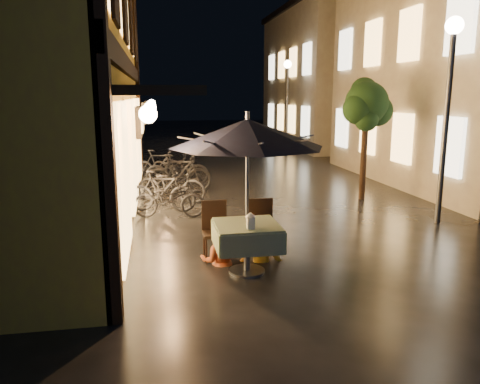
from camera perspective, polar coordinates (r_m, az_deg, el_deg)
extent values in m
plane|color=black|center=(7.89, 12.24, -8.52)|extent=(90.00, 90.00, 0.00)
cube|color=#B98535|center=(11.22, -25.74, 14.72)|extent=(4.50, 11.00, 7.00)
cube|color=black|center=(10.85, -13.59, 14.60)|extent=(0.12, 11.00, 0.35)
cube|color=black|center=(10.82, -10.38, 11.83)|extent=(1.20, 10.50, 0.12)
cube|color=#FFBE64|center=(12.48, -13.35, 20.20)|extent=(0.10, 0.90, 1.50)
cube|color=#FFBE64|center=(14.95, -12.85, 18.76)|extent=(0.10, 0.90, 1.50)
cube|color=#FFBE64|center=(7.45, -14.13, 1.37)|extent=(0.10, 2.20, 2.40)
cube|color=#FFBE64|center=(10.91, -12.96, 4.61)|extent=(0.10, 2.20, 2.40)
cube|color=#FFBE64|center=(14.39, -12.35, 6.29)|extent=(0.10, 2.20, 2.40)
cube|color=#FFBE64|center=(12.20, 24.16, 5.08)|extent=(0.10, 1.00, 1.40)
cube|color=#FFBE64|center=(12.25, 25.31, 18.18)|extent=(0.10, 1.00, 1.40)
cube|color=#FFBE64|center=(14.07, 19.14, 6.20)|extent=(0.10, 1.00, 1.40)
cube|color=#FFBE64|center=(14.11, 19.94, 17.58)|extent=(0.10, 1.00, 1.40)
cube|color=#FFBE64|center=(16.02, 15.31, 7.03)|extent=(0.10, 1.00, 1.40)
cube|color=#FFBE64|center=(16.05, 15.87, 17.03)|extent=(0.10, 1.00, 1.40)
cube|color=#FFBE64|center=(18.02, 12.30, 7.65)|extent=(0.10, 1.00, 1.40)
cube|color=#FFBE64|center=(18.05, 12.70, 16.54)|extent=(0.10, 1.00, 1.40)
cube|color=beige|center=(26.93, 12.88, 13.14)|extent=(7.00, 10.00, 7.00)
cube|color=black|center=(27.28, 13.25, 20.82)|extent=(7.30, 10.30, 0.30)
cube|color=#FFBE64|center=(22.15, 7.94, 8.51)|extent=(0.10, 1.00, 1.40)
cube|color=#FFBE64|center=(22.17, 8.15, 15.75)|extent=(0.10, 1.00, 1.40)
cube|color=#FFBE64|center=(24.24, 6.32, 8.82)|extent=(0.10, 1.00, 1.40)
cube|color=#FFBE64|center=(24.27, 6.47, 15.43)|extent=(0.10, 1.00, 1.40)
cube|color=#FFBE64|center=(26.36, 4.95, 9.07)|extent=(0.10, 1.00, 1.40)
cube|color=#FFBE64|center=(26.38, 5.06, 15.16)|extent=(0.10, 1.00, 1.40)
cube|color=#FFBE64|center=(28.49, 3.79, 9.28)|extent=(0.10, 1.00, 1.40)
cube|color=#FFBE64|center=(28.51, 3.87, 14.91)|extent=(0.10, 1.00, 1.40)
cylinder|color=black|center=(12.61, 14.83, 4.06)|extent=(0.16, 0.16, 2.20)
sphere|color=black|center=(12.51, 15.17, 10.43)|extent=(1.10, 1.10, 1.10)
sphere|color=black|center=(12.75, 16.37, 9.48)|extent=(0.80, 0.80, 0.80)
sphere|color=black|center=(12.25, 14.15, 9.76)|extent=(0.76, 0.76, 0.76)
sphere|color=black|center=(12.80, 14.87, 11.81)|extent=(0.70, 0.70, 0.70)
sphere|color=black|center=(12.25, 15.15, 8.54)|extent=(0.60, 0.60, 0.60)
cylinder|color=#59595E|center=(10.64, 23.74, 7.00)|extent=(0.12, 0.12, 4.00)
sphere|color=#F8DFBD|center=(10.71, 24.69, 17.98)|extent=(0.36, 0.36, 0.36)
cylinder|color=#59595E|center=(21.66, 5.72, 9.82)|extent=(0.12, 0.12, 4.00)
sphere|color=#F8DFBD|center=(21.69, 5.83, 15.24)|extent=(0.36, 0.36, 0.36)
cylinder|color=#59595E|center=(7.24, 0.85, -7.09)|extent=(0.10, 0.10, 0.72)
cylinder|color=#59595E|center=(7.35, 0.84, -9.60)|extent=(0.56, 0.56, 0.04)
cube|color=#274E27|center=(7.12, 0.86, -4.12)|extent=(0.95, 0.95, 0.06)
cube|color=#274E27|center=(7.27, 4.54, -5.18)|extent=(0.04, 0.95, 0.33)
cube|color=#274E27|center=(7.10, -2.93, -5.58)|extent=(0.04, 0.95, 0.33)
cube|color=#274E27|center=(7.62, 0.17, -4.35)|extent=(0.95, 0.04, 0.33)
cube|color=#274E27|center=(6.73, 1.63, -6.56)|extent=(0.95, 0.04, 0.33)
cylinder|color=#59595E|center=(7.02, 0.87, -0.98)|extent=(0.05, 0.05, 2.30)
cone|color=black|center=(6.87, 0.89, 7.18)|extent=(2.32, 2.32, 0.42)
cylinder|color=#59595E|center=(6.86, 0.90, 9.26)|extent=(0.06, 0.06, 0.12)
cube|color=black|center=(7.76, -2.98, -5.10)|extent=(0.42, 0.42, 0.05)
cube|color=black|center=(7.88, -3.18, -2.96)|extent=(0.42, 0.04, 0.55)
cylinder|color=black|center=(7.64, -4.14, -7.23)|extent=(0.04, 0.04, 0.43)
cylinder|color=black|center=(7.69, -1.45, -7.09)|extent=(0.04, 0.04, 0.43)
cylinder|color=black|center=(7.98, -4.42, -6.40)|extent=(0.04, 0.04, 0.43)
cylinder|color=black|center=(8.03, -1.85, -6.28)|extent=(0.04, 0.04, 0.43)
cube|color=black|center=(7.90, 2.80, -4.80)|extent=(0.42, 0.42, 0.05)
cube|color=black|center=(8.01, 2.52, -2.71)|extent=(0.42, 0.04, 0.55)
cylinder|color=black|center=(7.76, 1.78, -6.91)|extent=(0.04, 0.04, 0.43)
cylinder|color=black|center=(7.84, 4.37, -6.74)|extent=(0.04, 0.04, 0.43)
cylinder|color=black|center=(8.10, 1.25, -6.11)|extent=(0.04, 0.04, 0.43)
cylinder|color=black|center=(8.17, 3.74, -5.96)|extent=(0.04, 0.04, 0.43)
cube|color=white|center=(6.83, 1.30, -3.77)|extent=(0.11, 0.11, 0.18)
cube|color=#FFD88C|center=(6.83, 1.30, -3.85)|extent=(0.07, 0.07, 0.12)
cone|color=white|center=(6.80, 1.31, -2.75)|extent=(0.16, 0.16, 0.07)
imported|color=#CE5B2D|center=(7.58, -2.50, -3.75)|extent=(0.73, 0.61, 1.35)
imported|color=#F8A722|center=(7.68, 2.58, -3.40)|extent=(0.96, 0.64, 1.38)
imported|color=black|center=(10.55, -8.65, -0.84)|extent=(1.68, 0.83, 0.85)
imported|color=black|center=(11.10, -9.52, 0.09)|extent=(1.69, 0.87, 0.98)
imported|color=black|center=(12.04, -8.41, 1.00)|extent=(1.94, 1.27, 0.96)
imported|color=black|center=(13.20, -7.45, 2.24)|extent=(1.85, 0.66, 1.09)
imported|color=black|center=(14.29, -7.67, 2.77)|extent=(1.93, 0.77, 0.99)
imported|color=black|center=(15.39, -9.83, 3.30)|extent=(1.65, 0.57, 0.97)
imported|color=black|center=(15.94, -8.10, 3.33)|extent=(1.62, 1.04, 0.80)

